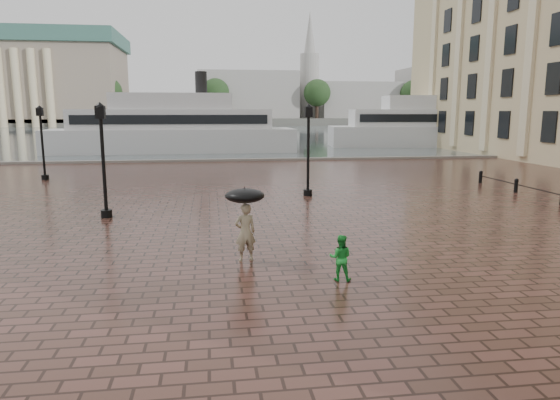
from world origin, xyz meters
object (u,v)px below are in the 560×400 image
Objects in this scene: street_lamps at (146,149)px; ferry_far at (434,126)px; child_pedestrian at (340,258)px; ferry_near at (173,128)px; adult_pedestrian at (245,232)px.

ferry_far is at bearing 46.62° from street_lamps.
street_lamps reaches higher than child_pedestrian.
ferry_far reaches higher than ferry_near.
adult_pedestrian is at bearing -71.08° from street_lamps.
ferry_far reaches higher than adult_pedestrian.
street_lamps is at bearing -126.55° from ferry_far.
ferry_far is (30.46, 4.76, 0.01)m from ferry_near.
street_lamps is at bearing -89.81° from ferry_near.
child_pedestrian is at bearing -65.56° from street_lamps.
child_pedestrian is (6.35, -13.98, -1.74)m from street_lamps.
child_pedestrian is at bearing -81.40° from ferry_near.
adult_pedestrian is at bearing -84.15° from ferry_near.
ferry_far reaches higher than street_lamps.
ferry_far is (29.91, 31.65, 0.13)m from street_lamps.
adult_pedestrian is 1.42× the size of child_pedestrian.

